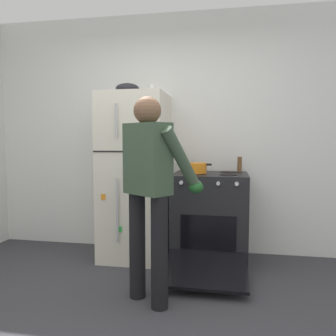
# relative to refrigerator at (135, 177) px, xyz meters

# --- Properties ---
(kitchen_wall_back) EXTENTS (6.00, 0.10, 2.70)m
(kitchen_wall_back) POSITION_rel_refrigerator_xyz_m (0.36, 0.38, 0.47)
(kitchen_wall_back) COLOR white
(kitchen_wall_back) RESTS_ON ground
(refrigerator) EXTENTS (0.68, 0.72, 1.76)m
(refrigerator) POSITION_rel_refrigerator_xyz_m (0.00, 0.00, 0.00)
(refrigerator) COLOR silver
(refrigerator) RESTS_ON ground
(stove_range) EXTENTS (0.76, 1.23, 0.93)m
(stove_range) POSITION_rel_refrigerator_xyz_m (0.81, -0.02, -0.43)
(stove_range) COLOR black
(stove_range) RESTS_ON ground
(person_cook) EXTENTS (0.64, 0.66, 1.60)m
(person_cook) POSITION_rel_refrigerator_xyz_m (0.40, -0.98, 0.07)
(person_cook) COLOR black
(person_cook) RESTS_ON ground
(red_pot) EXTENTS (0.35, 0.25, 0.11)m
(red_pot) POSITION_rel_refrigerator_xyz_m (0.65, -0.05, 0.11)
(red_pot) COLOR orange
(red_pot) RESTS_ON stove_range
(coffee_mug) EXTENTS (0.11, 0.08, 0.10)m
(coffee_mug) POSITION_rel_refrigerator_xyz_m (0.18, 0.05, 0.93)
(coffee_mug) COLOR silver
(coffee_mug) RESTS_ON refrigerator
(pepper_mill) EXTENTS (0.05, 0.05, 0.16)m
(pepper_mill) POSITION_rel_refrigerator_xyz_m (1.11, 0.20, 0.13)
(pepper_mill) COLOR brown
(pepper_mill) RESTS_ON stove_range
(mixing_bowl) EXTENTS (0.25, 0.25, 0.11)m
(mixing_bowl) POSITION_rel_refrigerator_xyz_m (-0.08, 0.00, 0.94)
(mixing_bowl) COLOR black
(mixing_bowl) RESTS_ON refrigerator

